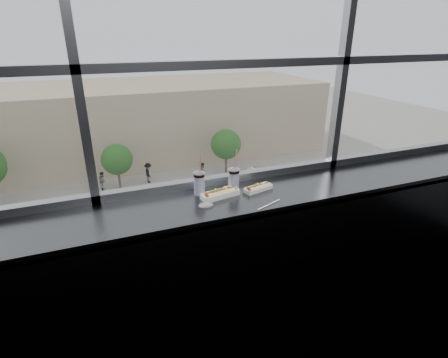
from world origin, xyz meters
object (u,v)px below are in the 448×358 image
object	(u,v)px
car_near_c	(115,256)
pedestrian_d	(203,169)
tree_center	(117,160)
pedestrian_c	(148,171)
soda_cup_right	(234,179)
loose_straw	(269,205)
car_near_e	(341,208)
hotdog_tray_left	(220,193)
hotdog_tray_right	(258,188)
tree_right	(226,144)
pedestrian_b	(103,179)
wrapper	(206,205)
car_far_c	(264,174)
soda_cup_left	(199,182)

from	to	relation	value
car_near_c	pedestrian_d	world-z (taller)	pedestrian_d
tree_center	pedestrian_c	bearing A→B (deg)	14.84
tree_center	soda_cup_right	bearing A→B (deg)	-91.68
loose_straw	pedestrian_c	distance (m)	31.37
loose_straw	car_near_e	bearing A→B (deg)	25.09
hotdog_tray_left	pedestrian_d	distance (m)	31.17
loose_straw	soda_cup_right	bearing A→B (deg)	90.73
car_near_c	hotdog_tray_right	bearing A→B (deg)	-179.61
hotdog_tray_left	soda_cup_right	world-z (taller)	soda_cup_right
car_near_c	pedestrian_d	distance (m)	14.78
soda_cup_right	tree_right	xyz separation A→B (m)	(11.16, 28.17, -9.04)
car_near_c	pedestrian_b	size ratio (longest dim) A/B	2.90
hotdog_tray_left	car_near_e	distance (m)	25.20
hotdog_tray_right	soda_cup_right	bearing A→B (deg)	144.05
hotdog_tray_left	soda_cup_right	distance (m)	0.17
soda_cup_right	pedestrian_c	bearing A→B (deg)	82.98
wrapper	pedestrian_c	distance (m)	31.30
pedestrian_c	tree_center	distance (m)	3.31
tree_center	hotdog_tray_right	bearing A→B (deg)	-91.33
hotdog_tray_right	pedestrian_d	size ratio (longest dim) A/B	0.12
car_far_c	tree_center	world-z (taller)	tree_center
car_far_c	car_near_c	bearing A→B (deg)	115.28
car_near_e	car_far_c	bearing A→B (deg)	8.89
hotdog_tray_left	tree_center	bearing A→B (deg)	78.17
loose_straw	wrapper	bearing A→B (deg)	140.02
pedestrian_d	hotdog_tray_right	bearing A→B (deg)	163.18
loose_straw	wrapper	world-z (taller)	wrapper
car_far_c	car_near_e	bearing A→B (deg)	-168.08
hotdog_tray_left	wrapper	world-z (taller)	hotdog_tray_left
soda_cup_left	pedestrian_b	size ratio (longest dim) A/B	0.16
soda_cup_left	pedestrian_b	distance (m)	30.72
pedestrian_d	loose_straw	bearing A→B (deg)	163.25
wrapper	car_far_c	distance (m)	29.94
pedestrian_c	pedestrian_b	world-z (taller)	pedestrian_c
car_near_c	pedestrian_d	size ratio (longest dim) A/B	2.94
hotdog_tray_left	wrapper	xyz separation A→B (m)	(-0.15, -0.11, -0.02)
pedestrian_b	car_near_e	bearing A→B (deg)	-127.55
hotdog_tray_left	car_near_e	xyz separation A→B (m)	(15.80, 16.25, -11.02)
loose_straw	car_near_c	xyz separation A→B (m)	(-0.78, 16.49, -11.05)
hotdog_tray_right	pedestrian_c	distance (m)	31.15
soda_cup_right	wrapper	size ratio (longest dim) A/B	3.19
car_near_c	soda_cup_left	bearing A→B (deg)	178.88
hotdog_tray_left	soda_cup_right	bearing A→B (deg)	18.44
car_near_c	tree_right	size ratio (longest dim) A/B	1.29
hotdog_tray_right	car_far_c	world-z (taller)	hotdog_tray_right
soda_cup_right	car_near_e	size ratio (longest dim) A/B	0.05
pedestrian_c	hotdog_tray_left	bearing A→B (deg)	172.73
soda_cup_left	wrapper	bearing A→B (deg)	-95.98
wrapper	car_near_e	distance (m)	25.36
loose_straw	car_far_c	size ratio (longest dim) A/B	0.03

